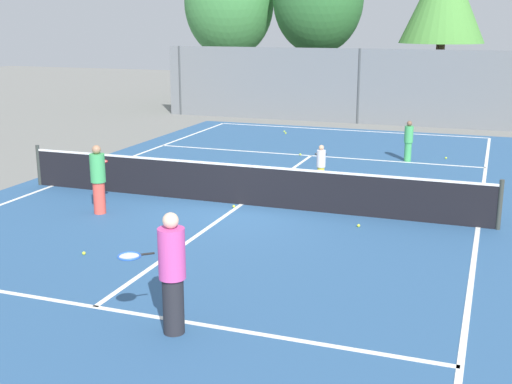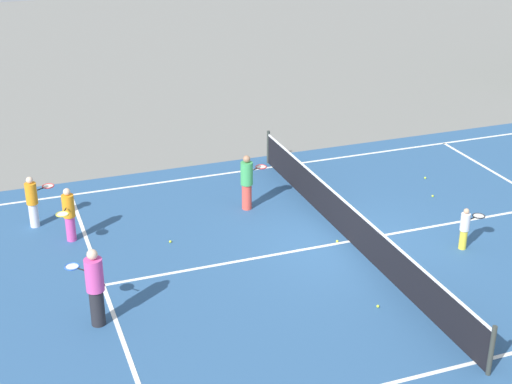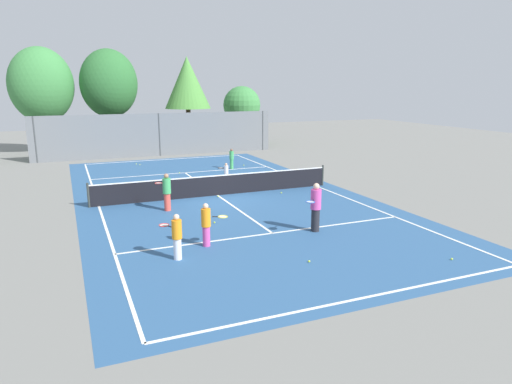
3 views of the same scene
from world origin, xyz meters
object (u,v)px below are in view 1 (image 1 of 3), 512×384
Objects in this scene: player_1 at (172,272)px; player_5 at (321,164)px; tennis_ball_6 at (446,158)px; player_3 at (98,178)px; tennis_ball_8 at (300,154)px; tennis_ball_1 at (286,133)px; tennis_ball_4 at (232,169)px; tennis_ball_10 at (400,182)px; tennis_ball_3 at (200,162)px; player_0 at (408,141)px; tennis_ball_5 at (284,131)px; tennis_ball_11 at (234,206)px; tennis_ball_7 at (359,226)px; tennis_ball_2 at (84,253)px.

player_5 is at bearing 91.45° from player_1.
player_1 is 27.28× the size of tennis_ball_6.
player_3 is 24.42× the size of tennis_ball_8.
tennis_ball_4 is at bearing -86.51° from tennis_ball_1.
player_5 is at bearing -153.10° from tennis_ball_10.
tennis_ball_3 and tennis_ball_8 have the same top height.
tennis_ball_10 is (0.20, -3.05, -0.63)m from player_0.
player_1 is 27.28× the size of tennis_ball_1.
tennis_ball_3 is 1.00× the size of tennis_ball_10.
tennis_ball_3 is 1.38m from tennis_ball_4.
player_5 is 17.01× the size of tennis_ball_5.
tennis_ball_6 is at bearing 52.44° from player_3.
tennis_ball_3 and tennis_ball_11 have the same top height.
player_5 reaches higher than tennis_ball_4.
player_0 is at bearing 65.30° from tennis_ball_11.
tennis_ball_8 is (1.93, -4.34, 0.00)m from tennis_ball_5.
tennis_ball_3 is at bearing -138.85° from tennis_ball_8.
tennis_ball_7 is at bearing -65.19° from tennis_ball_1.
player_5 is 17.01× the size of tennis_ball_1.
tennis_ball_7 is at bearing -98.29° from tennis_ball_6.
tennis_ball_1 and tennis_ball_3 have the same top height.
tennis_ball_2 is at bearing -63.47° from player_3.
tennis_ball_4 is at bearing -147.14° from tennis_ball_6.
tennis_ball_1 is (-3.43, 7.77, -0.56)m from player_5.
player_0 is 19.58× the size of tennis_ball_11.
player_1 is at bearing -88.55° from player_5.
tennis_ball_6 is 8.32m from tennis_ball_7.
tennis_ball_3 is at bearing 91.28° from player_3.
tennis_ball_7 is at bearing -93.52° from tennis_ball_10.
tennis_ball_2 is at bearing -116.21° from tennis_ball_6.
player_1 is at bearing -67.37° from tennis_ball_3.
tennis_ball_6 is (2.69, 14.16, -0.89)m from player_1.
tennis_ball_1 is 1.00× the size of tennis_ball_2.
tennis_ball_2 is at bearing 142.62° from player_1.
player_5 is 3.84m from tennis_ball_7.
player_3 is 24.42× the size of tennis_ball_1.
tennis_ball_8 is at bearing -66.07° from tennis_ball_5.
player_0 is 13.47m from player_1.
tennis_ball_1 is 0.42m from tennis_ball_5.
tennis_ball_8 and tennis_ball_11 have the same top height.
player_0 is 19.58× the size of tennis_ball_3.
player_1 is 27.28× the size of tennis_ball_8.
tennis_ball_6 is 3.94m from tennis_ball_10.
tennis_ball_1 is at bearing 100.81° from tennis_ball_11.
tennis_ball_6 is at bearing 79.22° from player_1.
tennis_ball_7 is (4.75, -4.39, 0.00)m from tennis_ball_4.
tennis_ball_11 is at bearing -119.26° from tennis_ball_6.
tennis_ball_2 is 1.00× the size of tennis_ball_7.
player_5 is 17.01× the size of tennis_ball_10.
tennis_ball_5 is 1.00× the size of tennis_ball_10.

